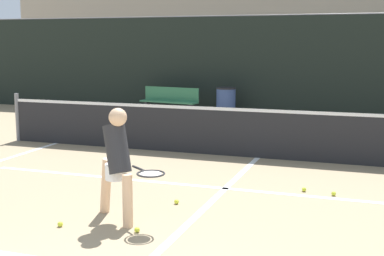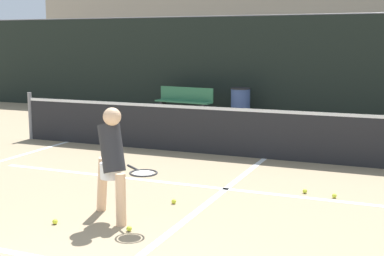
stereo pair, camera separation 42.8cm
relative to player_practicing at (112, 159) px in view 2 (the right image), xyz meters
The scene contains 13 objects.
court_service_line 2.19m from the player_practicing, 65.18° to the left, with size 8.25×0.10×0.01m, color white.
court_center_mark 1.82m from the player_practicing, 58.51° to the left, with size 0.10×5.51×0.01m, color white.
net 4.25m from the player_practicing, 78.33° to the left, with size 11.09×0.09×1.07m.
fence_back 9.93m from the player_practicing, 85.03° to the left, with size 24.00×0.06×2.98m.
player_practicing is the anchor object (origin of this frame).
tennis_ball_scattered_0 0.90m from the player_practicing, 38.18° to the right, with size 0.07×0.07×0.07m, color #D1E033.
tennis_ball_scattered_3 1.24m from the player_practicing, 63.69° to the left, with size 0.07×0.07×0.07m, color #D1E033.
tennis_ball_scattered_5 3.26m from the player_practicing, 39.33° to the left, with size 0.07×0.07×0.07m, color #D1E033.
tennis_ball_scattered_7 3.00m from the player_practicing, 46.01° to the left, with size 0.07×0.07×0.07m, color #D1E033.
tennis_ball_scattered_8 1.04m from the player_practicing, 142.52° to the right, with size 0.07×0.07×0.07m, color #D1E033.
courtside_bench 9.41m from the player_practicing, 107.74° to the left, with size 1.85×0.63×0.86m.
trash_bin 9.25m from the player_practicing, 97.40° to the left, with size 0.59×0.59×0.89m.
building_far 22.52m from the player_practicing, 87.81° to the left, with size 36.00×2.40×5.79m, color gray.
Camera 2 is at (2.53, -2.90, 2.22)m, focal length 50.00 mm.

